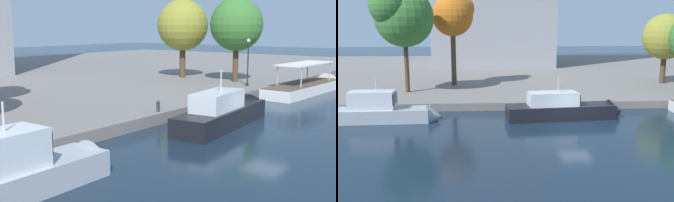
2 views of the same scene
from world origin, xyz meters
The scene contains 8 objects.
ground_plane centered at (0.00, 0.00, 0.00)m, with size 220.00×220.00×0.00m, color #142333.
motor_yacht_0 centered at (-15.60, 2.62, 0.76)m, with size 9.18×2.38×4.37m.
motor_yacht_1 centered at (-0.26, 2.72, 0.71)m, with size 10.49×3.25×4.38m.
tour_boat_2 centered at (17.28, 3.72, 0.35)m, with size 13.55×3.43×4.01m.
mooring_bollard_0 centered at (-2.27, 6.71, 1.14)m, with size 0.26×0.26×0.75m.
lamp_post centered at (13.15, 8.14, 3.19)m, with size 0.34×0.34×4.48m.
tree_0 centered at (15.27, 17.27, 6.76)m, with size 5.61×5.61×8.59m.
tree_1 centered at (15.28, 10.62, 6.76)m, with size 5.35×5.35×8.57m.
Camera 1 is at (-25.05, -11.68, 6.35)m, focal length 47.61 mm.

